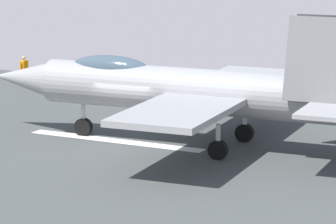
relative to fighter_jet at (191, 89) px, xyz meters
The scene contains 5 objects.
ground_plane 3.56m from the fighter_jet, 12.99° to the left, with size 400.00×400.00×0.00m, color slate.
runway_strip 3.54m from the fighter_jet, 13.08° to the left, with size 240.00×26.00×0.02m.
fighter_jet is the anchor object (origin of this frame).
crew_person 16.63m from the fighter_jet, 31.30° to the right, with size 0.29×0.70×1.65m.
marker_cone_mid 14.37m from the fighter_jet, 53.95° to the right, with size 0.44×0.44×0.55m, color orange.
Camera 1 is at (-19.31, 34.73, 9.50)m, focal length 105.51 mm.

